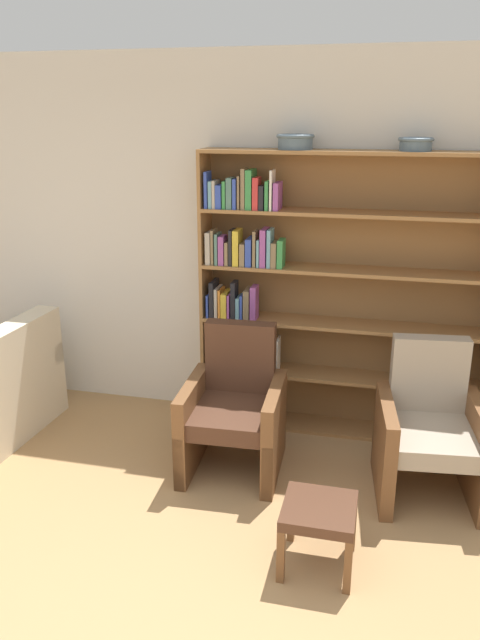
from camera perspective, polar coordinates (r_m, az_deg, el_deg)
The scene contains 7 objects.
wall_back at distance 4.71m, azimuth 3.67°, elevation 6.86°, with size 12.00×0.06×2.75m.
bookshelf at distance 4.58m, azimuth 6.84°, elevation 2.19°, with size 2.08×0.30×2.08m.
bowl_brass at distance 4.41m, azimuth 5.09°, elevation 16.01°, with size 0.26×0.26×0.10m.
bowl_sage at distance 4.36m, azimuth 15.78°, elevation 15.29°, with size 0.23×0.23×0.09m.
armchair_leather at distance 4.24m, azimuth -0.51°, elevation -8.24°, with size 0.67×0.71×0.96m.
armchair_cushioned at distance 4.16m, azimuth 16.96°, elevation -9.72°, with size 0.71×0.75×0.96m.
footstool at distance 3.46m, azimuth 7.24°, elevation -17.35°, with size 0.38×0.38×0.37m.
Camera 1 is at (0.79, -1.73, 2.32)m, focal length 35.00 mm.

